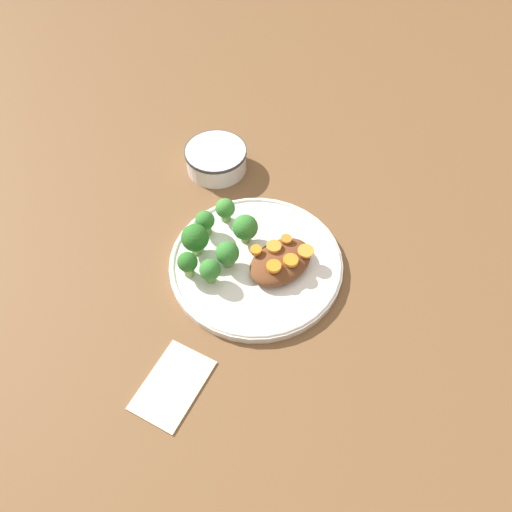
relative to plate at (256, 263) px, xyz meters
The scene contains 18 objects.
ground_plane 0.01m from the plate, ahead, with size 4.00×4.00×0.00m, color brown.
plate is the anchor object (origin of this frame).
dip_bowl 0.25m from the plate, 112.89° to the right, with size 0.12×0.12×0.05m.
stew_mound 0.05m from the plate, 124.28° to the left, with size 0.11×0.08×0.03m, color brown.
broccoli_floret_0 0.06m from the plate, 108.90° to the right, with size 0.04×0.04×0.06m.
broccoli_floret_1 0.09m from the plate, 12.78° to the right, with size 0.03×0.03×0.05m.
broccoli_floret_2 0.06m from the plate, 33.40° to the right, with size 0.04×0.04×0.05m.
broccoli_floret_3 0.11m from the plate, 76.87° to the right, with size 0.03×0.03×0.05m.
broccoli_floret_4 0.11m from the plate, 100.90° to the right, with size 0.03×0.03×0.05m.
broccoli_floret_5 0.11m from the plate, 52.74° to the right, with size 0.05×0.05×0.06m.
broccoli_floret_6 0.12m from the plate, 27.72° to the right, with size 0.03×0.03×0.05m.
carrot_slice_0 0.04m from the plate, 67.30° to the left, with size 0.02×0.02×0.01m, color orange.
carrot_slice_1 0.09m from the plate, 138.16° to the left, with size 0.03×0.03×0.00m, color orange.
carrot_slice_2 0.06m from the plate, 87.39° to the left, with size 0.02×0.02×0.01m, color orange.
carrot_slice_3 0.05m from the plate, 152.82° to the left, with size 0.02×0.02×0.01m, color orange.
carrot_slice_4 0.07m from the plate, 163.94° to the left, with size 0.02×0.02×0.00m, color orange.
carrot_slice_5 0.07m from the plate, 118.60° to the left, with size 0.02×0.02×0.01m, color orange.
napkin 0.24m from the plate, 19.48° to the left, with size 0.14×0.12×0.01m.
Camera 1 is at (0.32, 0.37, 0.69)m, focal length 35.00 mm.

